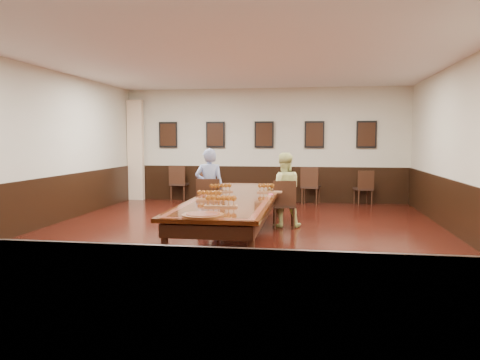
% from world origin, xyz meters
% --- Properties ---
extents(floor, '(8.00, 10.00, 0.02)m').
position_xyz_m(floor, '(0.00, 0.00, -0.01)').
color(floor, black).
rests_on(floor, ground).
extents(ceiling, '(8.00, 10.00, 0.02)m').
position_xyz_m(ceiling, '(0.00, 0.00, 3.21)').
color(ceiling, white).
rests_on(ceiling, floor).
extents(wall_back, '(8.00, 0.02, 3.20)m').
position_xyz_m(wall_back, '(0.00, 5.01, 1.60)').
color(wall_back, beige).
rests_on(wall_back, floor).
extents(wall_front, '(8.00, 0.02, 3.20)m').
position_xyz_m(wall_front, '(0.00, -5.01, 1.60)').
color(wall_front, beige).
rests_on(wall_front, floor).
extents(wall_left, '(0.02, 10.00, 3.20)m').
position_xyz_m(wall_left, '(-4.01, 0.00, 1.60)').
color(wall_left, beige).
rests_on(wall_left, floor).
extents(wall_right, '(0.02, 10.00, 3.20)m').
position_xyz_m(wall_right, '(4.01, 0.00, 1.60)').
color(wall_right, beige).
rests_on(wall_right, floor).
extents(chair_man, '(0.52, 0.56, 1.00)m').
position_xyz_m(chair_man, '(-0.69, 0.90, 0.50)').
color(chair_man, black).
rests_on(chair_man, floor).
extents(chair_woman, '(0.51, 0.54, 0.96)m').
position_xyz_m(chair_woman, '(0.80, 1.10, 0.48)').
color(chair_woman, black).
rests_on(chair_woman, floor).
extents(spare_chair_a, '(0.51, 0.55, 1.02)m').
position_xyz_m(spare_chair_a, '(-2.43, 4.82, 0.51)').
color(spare_chair_a, black).
rests_on(spare_chair_a, floor).
extents(spare_chair_b, '(0.44, 0.48, 0.92)m').
position_xyz_m(spare_chair_b, '(-1.49, 4.49, 0.46)').
color(spare_chair_b, black).
rests_on(spare_chair_b, floor).
extents(spare_chair_c, '(0.56, 0.60, 1.02)m').
position_xyz_m(spare_chair_c, '(1.32, 4.62, 0.51)').
color(spare_chair_c, black).
rests_on(spare_chair_c, floor).
extents(spare_chair_d, '(0.54, 0.57, 0.93)m').
position_xyz_m(spare_chair_d, '(2.72, 4.69, 0.47)').
color(spare_chair_d, black).
rests_on(spare_chair_d, floor).
extents(person_man, '(0.62, 0.45, 1.59)m').
position_xyz_m(person_man, '(-0.71, 1.00, 0.79)').
color(person_man, '#4762B1').
rests_on(person_man, floor).
extents(person_woman, '(0.81, 0.67, 1.50)m').
position_xyz_m(person_woman, '(0.78, 1.20, 0.75)').
color(person_woman, '#E9ED94').
rests_on(person_woman, floor).
extents(pink_phone, '(0.10, 0.15, 0.01)m').
position_xyz_m(pink_phone, '(0.60, 0.34, 0.76)').
color(pink_phone, '#D3467A').
rests_on(pink_phone, conference_table).
extents(curtain, '(0.45, 0.18, 2.90)m').
position_xyz_m(curtain, '(-3.75, 4.82, 1.45)').
color(curtain, beige).
rests_on(curtain, floor).
extents(wainscoting, '(8.00, 10.00, 1.00)m').
position_xyz_m(wainscoting, '(0.00, 0.00, 0.50)').
color(wainscoting, black).
rests_on(wainscoting, floor).
extents(conference_table, '(1.40, 5.00, 0.76)m').
position_xyz_m(conference_table, '(0.00, 0.00, 0.61)').
color(conference_table, '#321408').
rests_on(conference_table, floor).
extents(posters, '(6.14, 0.04, 0.74)m').
position_xyz_m(posters, '(0.00, 4.94, 1.90)').
color(posters, black).
rests_on(posters, wall_back).
extents(flight_a, '(0.47, 0.32, 0.17)m').
position_xyz_m(flight_a, '(-0.39, 0.59, 0.83)').
color(flight_a, '#915F3C').
rests_on(flight_a, conference_table).
extents(flight_b, '(0.47, 0.15, 0.18)m').
position_xyz_m(flight_b, '(0.52, 0.66, 0.83)').
color(flight_b, '#915F3C').
rests_on(flight_b, conference_table).
extents(flight_c, '(0.45, 0.17, 0.16)m').
position_xyz_m(flight_c, '(-0.36, -0.55, 0.83)').
color(flight_c, '#915F3C').
rests_on(flight_c, conference_table).
extents(flight_d, '(0.50, 0.16, 0.19)m').
position_xyz_m(flight_d, '(0.00, -1.38, 0.84)').
color(flight_d, '#915F3C').
rests_on(flight_d, conference_table).
extents(red_plate_grp, '(0.18, 0.18, 0.02)m').
position_xyz_m(red_plate_grp, '(-0.02, -0.48, 0.76)').
color(red_plate_grp, '#B00B10').
rests_on(red_plate_grp, conference_table).
extents(carved_platter, '(0.66, 0.66, 0.04)m').
position_xyz_m(carved_platter, '(-0.07, -2.27, 0.77)').
color(carved_platter, '#582A11').
rests_on(carved_platter, conference_table).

